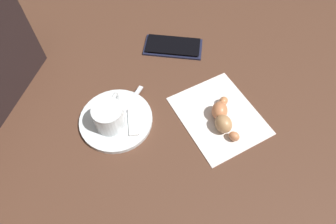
% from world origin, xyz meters
% --- Properties ---
extents(ground_plane, '(1.80, 1.80, 0.00)m').
position_xyz_m(ground_plane, '(0.00, 0.00, 0.00)').
color(ground_plane, '#4E2F21').
extents(saucer, '(0.15, 0.15, 0.01)m').
position_xyz_m(saucer, '(0.08, -0.02, 0.01)').
color(saucer, silver).
rests_on(saucer, ground).
extents(espresso_cup, '(0.06, 0.08, 0.05)m').
position_xyz_m(espresso_cup, '(0.09, -0.02, 0.04)').
color(espresso_cup, silver).
rests_on(espresso_cup, saucer).
extents(teaspoon, '(0.11, 0.10, 0.01)m').
position_xyz_m(teaspoon, '(0.07, -0.02, 0.01)').
color(teaspoon, silver).
rests_on(teaspoon, saucer).
extents(sugar_packet, '(0.03, 0.06, 0.01)m').
position_xyz_m(sugar_packet, '(0.05, -0.00, 0.01)').
color(sugar_packet, white).
rests_on(sugar_packet, saucer).
extents(napkin, '(0.17, 0.20, 0.00)m').
position_xyz_m(napkin, '(-0.12, 0.05, 0.00)').
color(napkin, silver).
rests_on(napkin, ground).
extents(croissant, '(0.06, 0.11, 0.03)m').
position_xyz_m(croissant, '(-0.12, 0.06, 0.02)').
color(croissant, '#C57C4B').
rests_on(croissant, napkin).
extents(cell_phone, '(0.16, 0.13, 0.01)m').
position_xyz_m(cell_phone, '(-0.11, -0.17, 0.01)').
color(cell_phone, '#1B1D35').
rests_on(cell_phone, ground).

